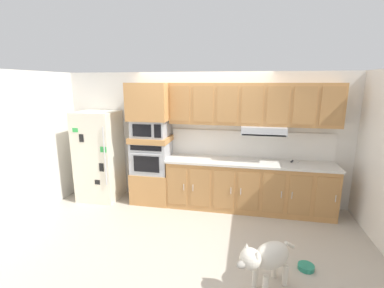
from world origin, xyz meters
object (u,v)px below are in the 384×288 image
built_in_oven (152,157)px  dog_food_bowl (306,267)px  screwdriver (292,161)px  microwave (151,128)px  refrigerator (99,156)px  dog (267,257)px

built_in_oven → dog_food_bowl: built_in_oven is taller
screwdriver → dog_food_bowl: 1.91m
built_in_oven → screwdriver: bearing=2.1°
microwave → dog_food_bowl: (2.59, -1.59, -1.43)m
built_in_oven → screwdriver: 2.61m
refrigerator → dog: size_ratio=2.52×
screwdriver → dog: screwdriver is taller
dog → built_in_oven: bearing=-88.0°
refrigerator → screwdriver: (3.68, 0.16, 0.05)m
refrigerator → screwdriver: refrigerator is taller
screwdriver → dog_food_bowl: screwdriver is taller
refrigerator → dog_food_bowl: 4.05m
microwave → screwdriver: bearing=2.1°
microwave → dog: bearing=-44.6°
microwave → dog: microwave is taller
refrigerator → screwdriver: size_ratio=10.93×
dog → dog_food_bowl: (0.53, 0.44, -0.37)m
refrigerator → microwave: 1.22m
built_in_oven → microwave: size_ratio=1.09×
screwdriver → dog_food_bowl: (-0.01, -1.68, -0.90)m
microwave → refrigerator: bearing=-176.4°
microwave → dog: size_ratio=0.92×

